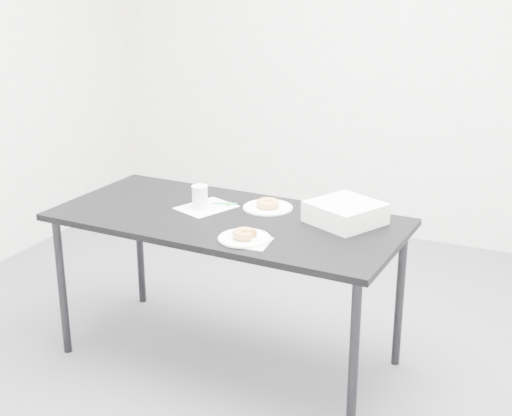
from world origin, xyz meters
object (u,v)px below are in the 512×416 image
at_px(donut_near, 244,234).
at_px(bakery_box, 345,213).
at_px(plate_near, 245,238).
at_px(table, 227,228).
at_px(coffee_cup, 200,197).
at_px(pen, 225,203).
at_px(scorecard, 206,207).
at_px(donut_far, 268,203).
at_px(plate_far, 268,208).

height_order(donut_near, bakery_box, bakery_box).
height_order(plate_near, donut_near, donut_near).
height_order(table, bakery_box, bakery_box).
bearing_deg(bakery_box, coffee_cup, -146.32).
height_order(pen, plate_near, pen).
bearing_deg(bakery_box, donut_near, -103.82).
bearing_deg(plate_near, scorecard, 138.58).
xyz_separation_m(table, donut_far, (0.13, 0.19, 0.08)).
distance_m(plate_far, donut_far, 0.02).
distance_m(coffee_cup, bakery_box, 0.72).
bearing_deg(scorecard, table, -4.90).
xyz_separation_m(donut_near, coffee_cup, (-0.39, 0.30, 0.03)).
distance_m(table, plate_near, 0.32).
bearing_deg(donut_near, scorecard, 138.58).
height_order(plate_far, bakery_box, bakery_box).
bearing_deg(donut_far, pen, -170.44).
distance_m(plate_near, plate_far, 0.44).
bearing_deg(plate_far, scorecard, -158.04).
xyz_separation_m(plate_far, coffee_cup, (-0.31, -0.13, 0.05)).
distance_m(table, donut_far, 0.25).
distance_m(scorecard, donut_far, 0.31).
bearing_deg(plate_near, coffee_cup, 142.04).
bearing_deg(pen, donut_near, -74.11).
distance_m(donut_near, bakery_box, 0.51).
height_order(table, coffee_cup, coffee_cup).
bearing_deg(pen, plate_far, -11.48).
height_order(table, plate_near, plate_near).
distance_m(donut_near, plate_far, 0.44).
bearing_deg(pen, donut_far, -11.48).
xyz_separation_m(table, donut_near, (0.21, -0.24, 0.09)).
height_order(donut_near, donut_far, same).
distance_m(table, plate_far, 0.24).
height_order(donut_far, coffee_cup, coffee_cup).
xyz_separation_m(scorecard, plate_far, (0.28, 0.11, 0.00)).
distance_m(plate_near, coffee_cup, 0.49).
height_order(scorecard, bakery_box, bakery_box).
bearing_deg(table, coffee_cup, 163.89).
bearing_deg(plate_near, plate_far, 100.21).
distance_m(scorecard, bakery_box, 0.70).
distance_m(donut_near, donut_far, 0.44).
height_order(pen, donut_near, donut_near).
bearing_deg(donut_far, donut_near, -79.79).
bearing_deg(donut_near, plate_far, 100.21).
distance_m(table, donut_near, 0.33).
relative_size(table, plate_near, 7.35).
relative_size(donut_near, donut_far, 0.95).
bearing_deg(scorecard, coffee_cup, -122.73).
distance_m(table, pen, 0.19).
bearing_deg(table, plate_near, -46.72).
xyz_separation_m(pen, donut_near, (0.30, -0.40, 0.02)).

